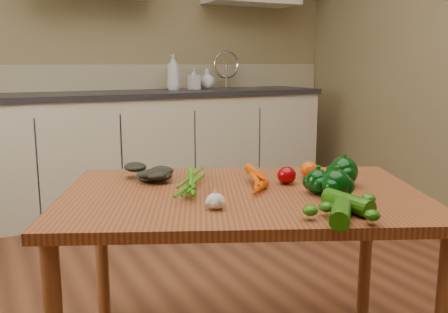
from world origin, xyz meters
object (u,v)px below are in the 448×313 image
soap_bottle_a (173,72)px  tomato_b (309,170)px  tomato_c (333,175)px  zucchini_a (348,203)px  soap_bottle_b (194,79)px  tomato_a (287,175)px  soap_bottle_c (207,79)px  carrot_bunch (236,179)px  table (243,212)px  leafy_greens (148,169)px  pepper_c (336,184)px  zucchini_b (341,213)px  pepper_b (343,172)px  pepper_a (318,182)px  garlic_bulb (215,201)px

soap_bottle_a → tomato_b: size_ratio=4.09×
tomato_c → zucchini_a: bearing=-121.2°
soap_bottle_b → tomato_a: size_ratio=2.43×
soap_bottle_c → carrot_bunch: 2.48m
table → carrot_bunch: carrot_bunch is taller
leafy_greens → tomato_c: 0.70m
pepper_c → zucchini_b: bearing=-126.0°
pepper_b → tomato_a: (-0.17, 0.12, -0.02)m
pepper_b → tomato_c: (-0.01, 0.05, -0.02)m
carrot_bunch → pepper_b: bearing=1.0°
carrot_bunch → table: bearing=-70.4°
tomato_b → pepper_b: bearing=-80.1°
pepper_a → tomato_a: bearing=96.1°
tomato_c → pepper_a: bearing=-146.5°
tomato_b → zucchini_b: tomato_b is taller
tomato_a → tomato_c: (0.16, -0.07, 0.00)m
carrot_bunch → leafy_greens: (-0.25, 0.25, 0.01)m
tomato_b → tomato_c: (0.02, -0.12, 0.00)m
soap_bottle_b → tomato_b: bearing=-22.6°
soap_bottle_a → pepper_b: 2.40m
garlic_bulb → zucchini_a: (0.35, -0.20, 0.00)m
leafy_greens → pepper_b: 0.73m
soap_bottle_a → tomato_c: 2.36m
soap_bottle_a → garlic_bulb: 2.57m
leafy_greens → pepper_b: pepper_b is taller
garlic_bulb → tomato_a: tomato_a is taller
table → pepper_c: (0.23, -0.22, 0.12)m
soap_bottle_c → zucchini_a: size_ratio=0.93×
pepper_b → soap_bottle_b: bearing=79.9°
pepper_a → zucchini_b: pepper_a is taller
pepper_a → pepper_c: 0.08m
tomato_b → soap_bottle_c: bearing=75.2°
leafy_greens → pepper_c: (0.48, -0.53, 0.00)m
carrot_bunch → pepper_b: size_ratio=2.20×
table → garlic_bulb: size_ratio=24.73×
table → pepper_c: bearing=-19.0°
pepper_a → tomato_a: (-0.02, 0.16, -0.01)m
soap_bottle_a → soap_bottle_c: soap_bottle_a is taller
pepper_c → tomato_b: 0.31m
carrot_bunch → pepper_c: (0.23, -0.28, 0.02)m
soap_bottle_a → zucchini_a: bearing=70.5°
tomato_a → zucchini_b: tomato_a is taller
table → soap_bottle_a: soap_bottle_a is taller
table → pepper_b: pepper_b is taller
carrot_bunch → tomato_b: size_ratio=3.35×
pepper_a → tomato_c: bearing=33.5°
soap_bottle_a → tomato_b: bearing=72.9°
soap_bottle_c → pepper_a: 2.60m
soap_bottle_b → pepper_a: bearing=-24.3°
pepper_a → soap_bottle_a: bearing=80.7°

